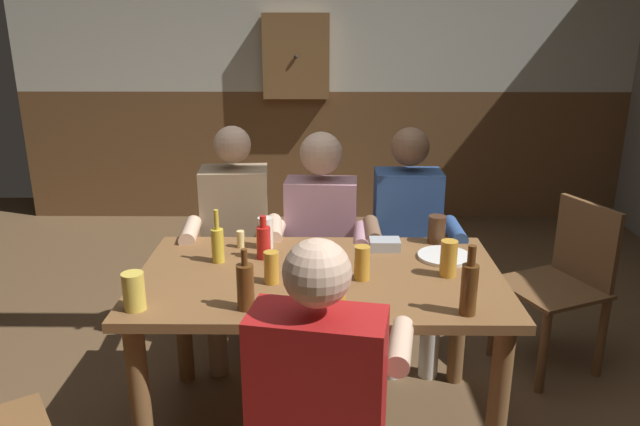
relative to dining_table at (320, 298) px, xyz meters
The scene contains 24 objects.
ground_plane 0.64m from the dining_table, 90.00° to the left, with size 7.05×7.05×0.00m, color brown.
back_wall_wainscot 3.07m from the dining_table, 90.00° to the left, with size 5.34×0.12×1.14m, color brown.
dining_table is the anchor object (origin of this frame).
person_0 0.82m from the dining_table, 123.82° to the left, with size 0.51×0.55×1.24m.
person_1 0.67m from the dining_table, 90.40° to the left, with size 0.53×0.52×1.21m.
person_2 0.81m from the dining_table, 55.39° to the left, with size 0.49×0.49×1.24m.
person_3 0.66m from the dining_table, 88.74° to the right, with size 0.60×0.58×1.18m.
chair_empty_far_end 1.38m from the dining_table, 23.51° to the left, with size 0.58×0.58×0.88m.
table_candle 0.51m from the dining_table, 140.47° to the left, with size 0.04×0.04×0.08m, color #F9E08C.
condiment_caddy 0.43m from the dining_table, 43.36° to the left, with size 0.14×0.10×0.05m, color #B2B7BC.
plate_0 0.60m from the dining_table, 18.19° to the left, with size 0.24×0.24×0.01m, color white.
plate_1 0.24m from the dining_table, 87.37° to the left, with size 0.21×0.21×0.01m, color white.
bottle_0 0.36m from the dining_table, 145.39° to the left, with size 0.06×0.06×0.20m.
bottle_1 0.47m from the dining_table, 129.88° to the right, with size 0.06×0.06×0.24m.
bottle_2 0.68m from the dining_table, 33.20° to the right, with size 0.06×0.06×0.27m.
bottle_3 0.51m from the dining_table, 163.90° to the left, with size 0.05×0.05×0.24m.
pint_glass_0 0.38m from the dining_table, 80.21° to the right, with size 0.08×0.08×0.12m, color gold.
pint_glass_1 0.26m from the dining_table, 16.53° to the right, with size 0.06×0.06×0.14m, color gold.
pint_glass_2 0.69m from the dining_table, 34.40° to the left, with size 0.08×0.08×0.13m, color #4C2D19.
pint_glass_3 0.57m from the dining_table, ahead, with size 0.07×0.07×0.15m, color gold.
pint_glass_4 0.28m from the dining_table, 154.88° to the right, with size 0.06×0.06×0.13m, color gold.
pint_glass_5 0.78m from the dining_table, 154.19° to the right, with size 0.08×0.08×0.14m, color #E5C64C.
pint_glass_6 0.44m from the dining_table, 130.14° to the left, with size 0.07×0.07×0.15m, color white.
wall_dart_cabinet 3.06m from the dining_table, 94.42° to the left, with size 0.56×0.15×0.70m.
Camera 1 is at (0.02, -2.45, 1.79)m, focal length 34.45 mm.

